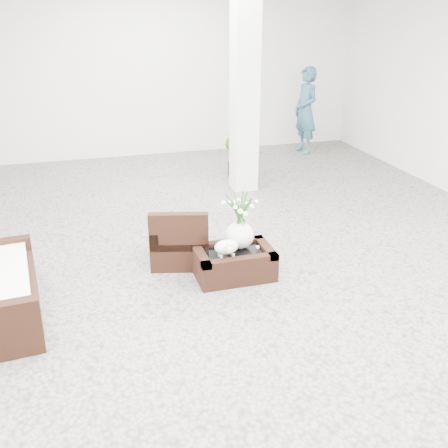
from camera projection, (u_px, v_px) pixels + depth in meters
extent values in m
plane|color=gray|center=(222.00, 268.00, 6.41)|extent=(11.00, 11.00, 0.00)
cube|color=white|center=(245.00, 86.00, 8.53)|extent=(0.40, 0.40, 3.50)
cube|color=black|center=(234.00, 264.00, 6.17)|extent=(0.90, 0.60, 0.31)
ellipsoid|color=white|center=(226.00, 248.00, 5.95)|extent=(0.28, 0.23, 0.21)
cylinder|color=white|center=(257.00, 247.00, 6.20)|extent=(0.04, 0.04, 0.03)
cube|color=black|center=(180.00, 233.00, 6.45)|extent=(0.84, 0.82, 0.75)
imported|color=#315C6E|center=(306.00, 111.00, 11.07)|extent=(0.50, 0.70, 1.80)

